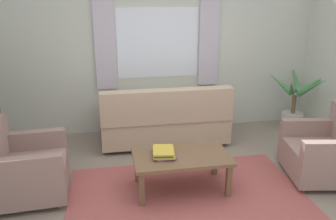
# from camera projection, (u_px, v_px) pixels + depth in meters

# --- Properties ---
(ground_plane) EXTENTS (6.24, 6.24, 0.00)m
(ground_plane) POSITION_uv_depth(u_px,v_px,m) (188.00, 198.00, 3.91)
(ground_plane) COLOR gray
(wall_back) EXTENTS (5.32, 0.12, 2.60)m
(wall_back) POSITION_uv_depth(u_px,v_px,m) (157.00, 52.00, 5.61)
(wall_back) COLOR beige
(wall_back) RESTS_ON ground_plane
(window_with_curtains) EXTENTS (1.98, 0.07, 1.40)m
(window_with_curtains) POSITION_uv_depth(u_px,v_px,m) (158.00, 43.00, 5.49)
(window_with_curtains) COLOR white
(area_rug) EXTENTS (2.67, 1.77, 0.01)m
(area_rug) POSITION_uv_depth(u_px,v_px,m) (188.00, 197.00, 3.91)
(area_rug) COLOR #9E4C47
(area_rug) RESTS_ON ground_plane
(couch) EXTENTS (1.90, 0.82, 0.92)m
(couch) POSITION_uv_depth(u_px,v_px,m) (165.00, 121.00, 5.25)
(couch) COLOR tan
(couch) RESTS_ON ground_plane
(armchair_left) EXTENTS (0.87, 0.89, 0.88)m
(armchair_left) POSITION_uv_depth(u_px,v_px,m) (23.00, 168.00, 3.85)
(armchair_left) COLOR gray
(armchair_left) RESTS_ON ground_plane
(armchair_right) EXTENTS (0.95, 0.96, 0.88)m
(armchair_right) POSITION_uv_depth(u_px,v_px,m) (327.00, 151.00, 4.25)
(armchair_right) COLOR gray
(armchair_right) RESTS_ON ground_plane
(coffee_table) EXTENTS (1.10, 0.64, 0.44)m
(coffee_table) POSITION_uv_depth(u_px,v_px,m) (181.00, 160.00, 3.97)
(coffee_table) COLOR brown
(coffee_table) RESTS_ON ground_plane
(book_stack_on_table) EXTENTS (0.28, 0.34, 0.08)m
(book_stack_on_table) POSITION_uv_depth(u_px,v_px,m) (164.00, 152.00, 3.93)
(book_stack_on_table) COLOR #7F478C
(book_stack_on_table) RESTS_ON coffee_table
(potted_plant) EXTENTS (1.01, 1.19, 1.05)m
(potted_plant) POSITION_uv_depth(u_px,v_px,m) (295.00, 105.00, 5.76)
(potted_plant) COLOR #B7B2A8
(potted_plant) RESTS_ON ground_plane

